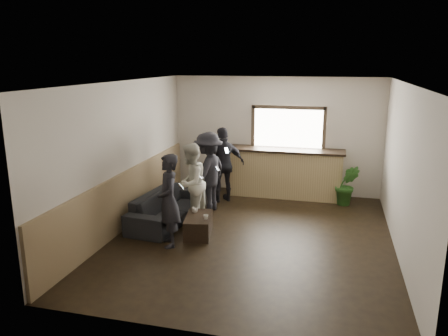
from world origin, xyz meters
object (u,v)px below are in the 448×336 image
(cup_b, at_px, (206,217))
(potted_plant, at_px, (347,185))
(coffee_table, at_px, (198,225))
(person_a, at_px, (169,201))
(bar_counter, at_px, (286,170))
(person_b, at_px, (191,183))
(sofa, at_px, (168,207))
(person_d, at_px, (223,165))
(person_c, at_px, (208,172))
(cup_a, at_px, (195,210))

(cup_b, height_order, potted_plant, potted_plant)
(coffee_table, xyz_separation_m, person_a, (-0.35, -0.56, 0.64))
(potted_plant, bearing_deg, bar_counter, 166.20)
(potted_plant, height_order, person_b, person_b)
(bar_counter, relative_size, sofa, 1.29)
(bar_counter, height_order, sofa, bar_counter)
(person_d, bearing_deg, coffee_table, 57.66)
(potted_plant, relative_size, person_d, 0.54)
(bar_counter, xyz_separation_m, coffee_table, (-1.28, -2.81, -0.46))
(potted_plant, bearing_deg, person_c, -158.66)
(person_b, bearing_deg, cup_b, 42.99)
(coffee_table, distance_m, potted_plant, 3.66)
(person_c, bearing_deg, cup_b, 27.25)
(coffee_table, height_order, potted_plant, potted_plant)
(coffee_table, relative_size, potted_plant, 0.89)
(cup_b, bearing_deg, potted_plant, 45.86)
(person_c, distance_m, person_d, 0.76)
(cup_a, xyz_separation_m, person_c, (-0.07, 1.15, 0.45))
(cup_b, bearing_deg, coffee_table, 145.77)
(cup_a, height_order, person_b, person_b)
(person_a, xyz_separation_m, person_b, (-0.00, 1.19, -0.02))
(person_d, bearing_deg, person_a, 49.74)
(cup_a, relative_size, person_a, 0.07)
(coffee_table, bearing_deg, person_d, 91.50)
(bar_counter, xyz_separation_m, person_c, (-1.48, -1.48, 0.22))
(sofa, relative_size, person_d, 1.22)
(bar_counter, height_order, person_c, bar_counter)
(bar_counter, bearing_deg, potted_plant, -13.80)
(sofa, height_order, coffee_table, sofa)
(person_b, relative_size, person_d, 0.93)
(bar_counter, distance_m, cup_b, 3.14)
(potted_plant, distance_m, person_c, 3.13)
(potted_plant, bearing_deg, cup_a, -141.01)
(cup_a, height_order, cup_b, cup_a)
(cup_b, xyz_separation_m, person_a, (-0.53, -0.44, 0.41))
(person_b, height_order, person_d, person_d)
(bar_counter, xyz_separation_m, person_d, (-1.34, -0.73, 0.22))
(bar_counter, distance_m, coffee_table, 3.12)
(bar_counter, height_order, person_d, bar_counter)
(potted_plant, distance_m, person_a, 4.31)
(sofa, distance_m, coffee_table, 0.95)
(cup_a, bearing_deg, cup_b, -44.56)
(cup_a, distance_m, cup_b, 0.43)
(potted_plant, bearing_deg, person_d, -172.09)
(person_c, xyz_separation_m, person_d, (0.14, 0.75, -0.00))
(cup_b, distance_m, person_c, 1.57)
(bar_counter, distance_m, person_a, 3.75)
(cup_b, xyz_separation_m, potted_plant, (2.51, 2.59, 0.05))
(bar_counter, xyz_separation_m, person_b, (-1.63, -2.19, 0.16))
(coffee_table, distance_m, person_c, 1.51)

